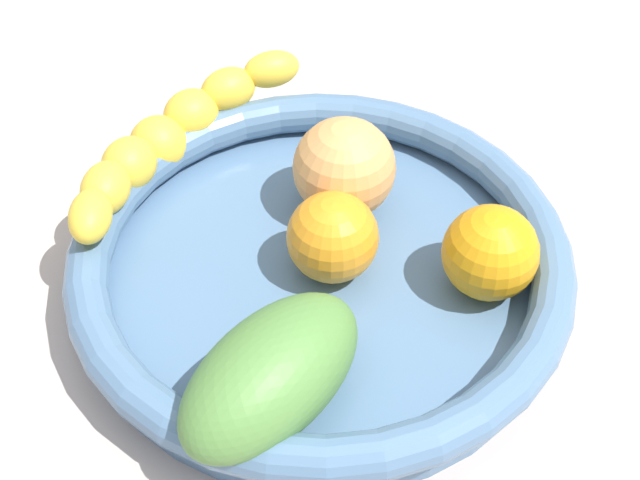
% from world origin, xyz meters
% --- Properties ---
extents(kitchen_counter, '(1.20, 1.20, 0.03)m').
position_xyz_m(kitchen_counter, '(0.00, 0.00, 0.01)').
color(kitchen_counter, '#AEA199').
rests_on(kitchen_counter, ground).
extents(fruit_bowl, '(0.34, 0.34, 0.05)m').
position_xyz_m(fruit_bowl, '(0.00, 0.00, 0.05)').
color(fruit_bowl, slate).
rests_on(fruit_bowl, kitchen_counter).
extents(banana_draped_left, '(0.18, 0.18, 0.06)m').
position_xyz_m(banana_draped_left, '(0.09, -0.12, 0.08)').
color(banana_draped_left, yellow).
rests_on(banana_draped_left, fruit_bowl).
extents(orange_front, '(0.06, 0.06, 0.06)m').
position_xyz_m(orange_front, '(-0.10, 0.04, 0.08)').
color(orange_front, orange).
rests_on(orange_front, fruit_bowl).
extents(orange_mid_left, '(0.06, 0.06, 0.06)m').
position_xyz_m(orange_mid_left, '(-0.01, -0.00, 0.08)').
color(orange_mid_left, orange).
rests_on(orange_mid_left, fruit_bowl).
extents(peach_blush, '(0.07, 0.07, 0.07)m').
position_xyz_m(peach_blush, '(-0.03, -0.06, 0.09)').
color(peach_blush, '#E59D56').
rests_on(peach_blush, fruit_bowl).
extents(mango_green, '(0.15, 0.14, 0.06)m').
position_xyz_m(mango_green, '(0.05, 0.10, 0.08)').
color(mango_green, '#51823C').
rests_on(mango_green, fruit_bowl).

